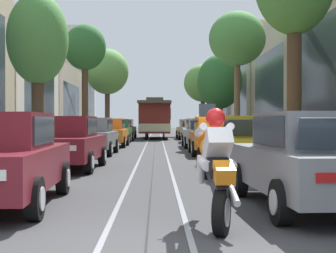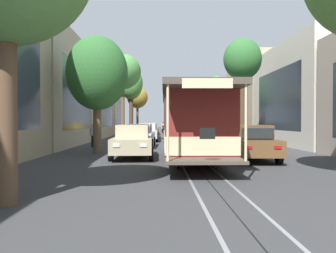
% 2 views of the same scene
% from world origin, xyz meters
% --- Properties ---
extents(ground_plane, '(160.00, 160.00, 0.00)m').
position_xyz_m(ground_plane, '(0.00, 23.31, 0.00)').
color(ground_plane, '#38383A').
extents(trolley_track_rails, '(1.14, 66.28, 0.01)m').
position_xyz_m(trolley_track_rails, '(0.00, 27.14, 0.00)').
color(trolley_track_rails, gray).
rests_on(trolley_track_rails, ground).
extents(building_facade_left, '(5.24, 57.98, 10.93)m').
position_xyz_m(building_facade_left, '(-9.65, 29.71, 4.18)').
color(building_facade_left, '#BCAD93').
rests_on(building_facade_left, ground).
extents(building_facade_right, '(5.49, 57.98, 10.21)m').
position_xyz_m(building_facade_right, '(9.66, 27.08, 4.51)').
color(building_facade_right, beige).
rests_on(building_facade_right, ground).
extents(parked_car_maroon_near_left, '(2.10, 4.41, 1.58)m').
position_xyz_m(parked_car_maroon_near_left, '(-2.55, 3.53, 0.80)').
color(parked_car_maroon_near_left, maroon).
rests_on(parked_car_maroon_near_left, ground).
extents(parked_car_maroon_second_left, '(2.08, 4.40, 1.58)m').
position_xyz_m(parked_car_maroon_second_left, '(-2.56, 9.99, 0.80)').
color(parked_car_maroon_second_left, maroon).
rests_on(parked_car_maroon_second_left, ground).
extents(parked_car_grey_mid_left, '(2.05, 4.38, 1.58)m').
position_xyz_m(parked_car_grey_mid_left, '(-2.64, 16.59, 0.80)').
color(parked_car_grey_mid_left, slate).
rests_on(parked_car_grey_mid_left, ground).
extents(parked_car_orange_fourth_left, '(2.05, 4.38, 1.58)m').
position_xyz_m(parked_car_orange_fourth_left, '(-2.51, 23.24, 0.80)').
color(parked_car_orange_fourth_left, orange).
rests_on(parked_car_orange_fourth_left, ground).
extents(parked_car_green_fifth_left, '(2.07, 4.39, 1.58)m').
position_xyz_m(parked_car_green_fifth_left, '(-2.56, 29.95, 0.80)').
color(parked_car_green_fifth_left, '#1E6038').
rests_on(parked_car_green_fifth_left, ground).
extents(parked_car_brown_sixth_left, '(2.14, 4.42, 1.58)m').
position_xyz_m(parked_car_brown_sixth_left, '(-2.65, 36.17, 0.80)').
color(parked_car_brown_sixth_left, brown).
rests_on(parked_car_brown_sixth_left, ground).
extents(parked_car_grey_near_right, '(2.14, 4.42, 1.58)m').
position_xyz_m(parked_car_grey_near_right, '(2.64, 3.15, 0.80)').
color(parked_car_grey_near_right, slate).
rests_on(parked_car_grey_near_right, ground).
extents(parked_car_yellow_second_right, '(2.00, 4.36, 1.58)m').
position_xyz_m(parked_car_yellow_second_right, '(2.55, 9.50, 0.80)').
color(parked_car_yellow_second_right, gold).
rests_on(parked_car_yellow_second_right, ground).
extents(parked_car_orange_mid_right, '(2.05, 4.38, 1.58)m').
position_xyz_m(parked_car_orange_mid_right, '(2.52, 16.33, 0.80)').
color(parked_car_orange_mid_right, orange).
rests_on(parked_car_orange_mid_right, ground).
extents(parked_car_silver_fourth_right, '(2.01, 4.36, 1.58)m').
position_xyz_m(parked_car_silver_fourth_right, '(2.52, 22.15, 0.80)').
color(parked_car_silver_fourth_right, '#B7B7BC').
rests_on(parked_car_silver_fourth_right, ground).
extents(parked_car_white_fifth_right, '(2.10, 4.40, 1.58)m').
position_xyz_m(parked_car_white_fifth_right, '(2.76, 28.68, 0.80)').
color(parked_car_white_fifth_right, silver).
rests_on(parked_car_white_fifth_right, ground).
extents(parked_car_beige_sixth_right, '(2.09, 4.40, 1.58)m').
position_xyz_m(parked_car_beige_sixth_right, '(2.72, 35.00, 0.80)').
color(parked_car_beige_sixth_right, '#C1B28E').
rests_on(parked_car_beige_sixth_right, ground).
extents(street_tree_kerb_left_near, '(2.30, 2.13, 6.67)m').
position_xyz_m(street_tree_kerb_left_near, '(-4.64, 3.06, 5.21)').
color(street_tree_kerb_left_near, brown).
rests_on(street_tree_kerb_left_near, ground).
extents(street_tree_kerb_left_second, '(2.51, 2.65, 6.73)m').
position_xyz_m(street_tree_kerb_left_second, '(-4.80, 15.91, 4.73)').
color(street_tree_kerb_left_second, '#4C3826').
rests_on(street_tree_kerb_left_second, ground).
extents(street_tree_kerb_left_mid, '(2.73, 2.49, 7.71)m').
position_xyz_m(street_tree_kerb_left_mid, '(-4.54, 27.71, 6.07)').
color(street_tree_kerb_left_mid, '#4C3826').
rests_on(street_tree_kerb_left_mid, ground).
extents(street_tree_kerb_right_near, '(3.07, 2.83, 6.94)m').
position_xyz_m(street_tree_kerb_right_near, '(4.73, 3.03, 5.29)').
color(street_tree_kerb_right_near, brown).
rests_on(street_tree_kerb_right_near, ground).
extents(street_tree_kerb_right_second, '(2.79, 2.73, 8.31)m').
position_xyz_m(street_tree_kerb_right_second, '(4.85, 12.16, 6.20)').
color(street_tree_kerb_right_second, '#4C3826').
rests_on(street_tree_kerb_right_second, ground).
extents(street_tree_kerb_right_mid, '(3.16, 3.12, 7.56)m').
position_xyz_m(street_tree_kerb_right_mid, '(4.61, 22.96, 5.98)').
color(street_tree_kerb_right_mid, brown).
rests_on(street_tree_kerb_right_mid, ground).
extents(street_tree_kerb_right_fourth, '(3.38, 3.09, 6.46)m').
position_xyz_m(street_tree_kerb_right_fourth, '(4.87, 32.74, 4.38)').
color(street_tree_kerb_right_fourth, brown).
rests_on(street_tree_kerb_right_fourth, ground).
extents(cable_car_trolley, '(2.69, 9.16, 3.28)m').
position_xyz_m(cable_car_trolley, '(0.00, 36.55, 1.66)').
color(cable_car_trolley, maroon).
rests_on(cable_car_trolley, ground).
extents(motorcycle_with_rider, '(0.56, 1.89, 1.69)m').
position_xyz_m(motorcycle_with_rider, '(0.90, 1.71, 0.89)').
color(motorcycle_with_rider, black).
rests_on(motorcycle_with_rider, ground).
extents(pedestrian_on_left_pavement, '(0.55, 0.29, 1.57)m').
position_xyz_m(pedestrian_on_left_pavement, '(5.88, 28.87, 0.88)').
color(pedestrian_on_left_pavement, black).
rests_on(pedestrian_on_left_pavement, ground).
extents(fire_hydrant, '(0.40, 0.22, 0.84)m').
position_xyz_m(fire_hydrant, '(4.24, 7.58, 0.42)').
color(fire_hydrant, red).
rests_on(fire_hydrant, ground).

